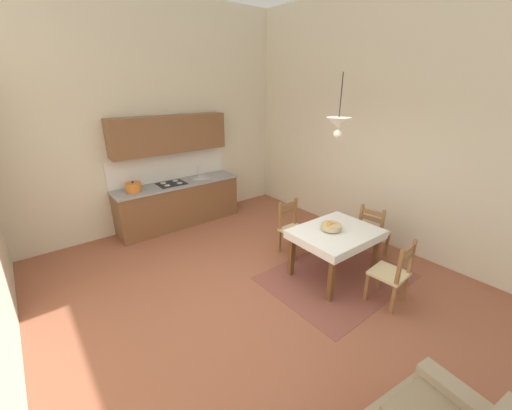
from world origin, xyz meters
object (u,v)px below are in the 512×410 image
object	(u,v)px
dining_chair_camera_side	(392,274)
dining_chair_kitchen_side	(293,229)
dining_table	(335,239)
pendant_lamp	(338,124)
dining_chair_window_side	(373,233)
fruit_bowl	(331,226)
kitchen_cabinetry	(176,184)

from	to	relation	value
dining_chair_camera_side	dining_chair_kitchen_side	distance (m)	1.76
dining_table	pendant_lamp	size ratio (longest dim) A/B	1.53
dining_chair_kitchen_side	dining_chair_window_side	xyz separation A→B (m)	(0.95, -0.93, 0.00)
dining_table	dining_chair_window_side	bearing A→B (deg)	-2.86
dining_chair_camera_side	fruit_bowl	size ratio (longest dim) A/B	3.10
dining_chair_kitchen_side	dining_chair_camera_side	bearing A→B (deg)	-88.19
dining_table	dining_chair_camera_side	size ratio (longest dim) A/B	1.32
dining_chair_window_side	fruit_bowl	xyz separation A→B (m)	(-1.01, 0.11, 0.37)
dining_table	dining_chair_kitchen_side	xyz separation A→B (m)	(0.01, 0.88, -0.17)
dining_chair_kitchen_side	pendant_lamp	world-z (taller)	pendant_lamp
dining_chair_window_side	fruit_bowl	distance (m)	1.08
dining_chair_camera_side	pendant_lamp	bearing A→B (deg)	96.31
dining_chair_kitchen_side	pendant_lamp	distance (m)	1.98
dining_chair_kitchen_side	dining_table	bearing A→B (deg)	-90.65
dining_chair_kitchen_side	fruit_bowl	distance (m)	0.90
dining_chair_camera_side	fruit_bowl	xyz separation A→B (m)	(-0.12, 0.94, 0.37)
dining_chair_camera_side	dining_chair_window_side	distance (m)	1.22
kitchen_cabinetry	dining_chair_window_side	world-z (taller)	kitchen_cabinetry
dining_chair_camera_side	pendant_lamp	world-z (taller)	pendant_lamp
dining_chair_kitchen_side	fruit_bowl	world-z (taller)	dining_chair_kitchen_side
kitchen_cabinetry	dining_table	distance (m)	3.39
kitchen_cabinetry	fruit_bowl	world-z (taller)	kitchen_cabinetry
dining_chair_camera_side	dining_chair_window_side	xyz separation A→B (m)	(0.89, 0.83, 0.00)
dining_table	pendant_lamp	bearing A→B (deg)	112.23
kitchen_cabinetry	fruit_bowl	distance (m)	3.31
dining_table	dining_chair_camera_side	xyz separation A→B (m)	(0.07, -0.88, -0.17)
fruit_bowl	pendant_lamp	bearing A→B (deg)	77.50
dining_table	kitchen_cabinetry	bearing A→B (deg)	107.17
kitchen_cabinetry	fruit_bowl	bearing A→B (deg)	-73.43
kitchen_cabinetry	pendant_lamp	world-z (taller)	pendant_lamp
fruit_bowl	pendant_lamp	distance (m)	1.45
dining_table	fruit_bowl	size ratio (longest dim) A/B	4.10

